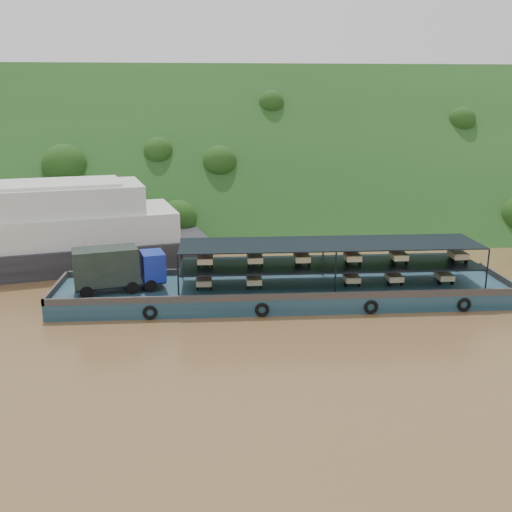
{
  "coord_description": "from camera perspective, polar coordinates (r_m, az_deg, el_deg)",
  "views": [
    {
      "loc": [
        -5.09,
        -40.54,
        15.05
      ],
      "look_at": [
        -2.0,
        3.0,
        3.2
      ],
      "focal_mm": 40.0,
      "sensor_mm": 36.0,
      "label": 1
    }
  ],
  "objects": [
    {
      "name": "ground",
      "position": [
        43.54,
        2.92,
        -5.05
      ],
      "size": [
        160.0,
        160.0,
        0.0
      ],
      "primitive_type": "plane",
      "color": "brown",
      "rests_on": "ground"
    },
    {
      "name": "hillside",
      "position": [
        78.17,
        -0.25,
        4.09
      ],
      "size": [
        140.0,
        39.6,
        39.6
      ],
      "primitive_type": "cube",
      "rotation": [
        0.79,
        0.0,
        0.0
      ],
      "color": "#163714",
      "rests_on": "ground"
    },
    {
      "name": "cargo_barge",
      "position": [
        44.38,
        1.46,
        -3.08
      ],
      "size": [
        35.0,
        7.18,
        4.59
      ],
      "color": "#122E40",
      "rests_on": "ground"
    }
  ]
}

